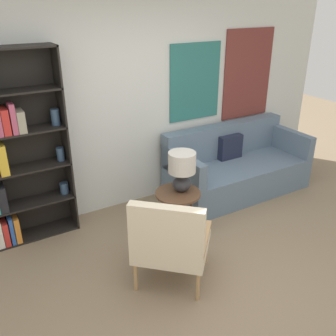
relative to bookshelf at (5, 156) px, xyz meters
The scene contains 7 objects.
ground_plane 2.56m from the bookshelf, 52.04° to the right, with size 14.00×14.00×0.00m, color #847056.
wall_back 1.54m from the bookshelf, ahead, with size 6.40×0.08×2.70m.
bookshelf is the anchor object (origin of this frame).
armchair 1.95m from the bookshelf, 54.32° to the right, with size 0.92×0.92×0.94m.
couch 3.01m from the bookshelf, ahead, with size 1.98×0.90×0.90m.
side_table 1.89m from the bookshelf, 27.85° to the right, with size 0.51×0.51×0.56m.
table_lamp 1.87m from the bookshelf, 26.51° to the right, with size 0.31×0.31×0.46m.
Camera 1 is at (-1.80, -2.11, 2.53)m, focal length 40.00 mm.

